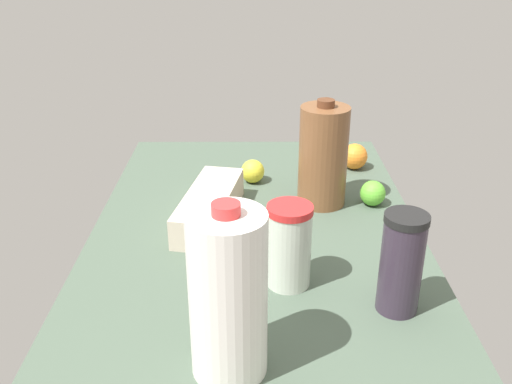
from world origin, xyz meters
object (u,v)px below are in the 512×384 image
milk_jug (228,296)px  chocolate_milk_jug (323,156)px  shaker_bottle (401,263)px  lemon_near_front (253,171)px  lime_beside_bowl (373,193)px  orange_far_back (355,156)px  egg_carton (209,206)px  tumbler_cup (289,246)px

milk_jug → chocolate_milk_jug: bearing=-19.3°
shaker_bottle → lemon_near_front: 63.35cm
lime_beside_bowl → shaker_bottle: bearing=175.1°
chocolate_milk_jug → orange_far_back: (22.43, -12.03, -8.98)cm
egg_carton → orange_far_back: size_ratio=4.22×
tumbler_cup → orange_far_back: tumbler_cup is taller
tumbler_cup → egg_carton: 32.17cm
lime_beside_bowl → chocolate_milk_jug: bearing=83.9°
lemon_near_front → tumbler_cup: bearing=-171.8°
shaker_bottle → orange_far_back: shaker_bottle is taller
milk_jug → shaker_bottle: size_ratio=1.51×
lime_beside_bowl → orange_far_back: (23.80, 0.76, 0.51)cm
chocolate_milk_jug → lemon_near_front: chocolate_milk_jug is taller
egg_carton → tumbler_cup: bearing=-136.5°
milk_jug → shaker_bottle: 34.11cm
chocolate_milk_jug → egg_carton: (-9.38, 27.63, -9.06)cm
egg_carton → lemon_near_front: bearing=-14.2°
chocolate_milk_jug → shaker_bottle: (-44.35, -9.13, -2.96)cm
milk_jug → lemon_near_front: milk_jug is taller
chocolate_milk_jug → lemon_near_front: bearing=53.5°
chocolate_milk_jug → shaker_bottle: size_ratio=1.39×
tumbler_cup → lemon_near_front: 49.68cm
tumbler_cup → shaker_bottle: (-8.29, -19.48, 1.21)cm
shaker_bottle → lime_beside_bowl: bearing=-4.9°
chocolate_milk_jug → tumbler_cup: 37.75cm
milk_jug → shaker_bottle: milk_jug is taller
chocolate_milk_jug → lime_beside_bowl: size_ratio=4.21×
egg_carton → lime_beside_bowl: egg_carton is taller
milk_jug → lime_beside_bowl: milk_jug is taller
tumbler_cup → orange_far_back: 62.81cm
lemon_near_front → chocolate_milk_jug: bearing=-126.5°
orange_far_back → shaker_bottle: bearing=177.5°
shaker_bottle → lime_beside_bowl: (42.97, -3.66, -6.53)cm
milk_jug → egg_carton: 51.89cm
egg_carton → shaker_bottle: size_ratio=1.62×
shaker_bottle → lime_beside_bowl: 43.62cm
tumbler_cup → lime_beside_bowl: tumbler_cup is taller
chocolate_milk_jug → lemon_near_front: size_ratio=4.21×
milk_jug → chocolate_milk_jug: 63.40cm
milk_jug → egg_carton: bearing=7.5°
milk_jug → egg_carton: (50.43, 6.64, -10.23)cm
orange_far_back → tumbler_cup: bearing=159.1°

